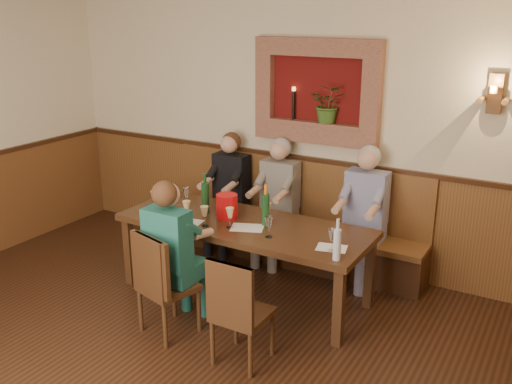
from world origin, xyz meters
TOP-DOWN VIEW (x-y plane):
  - room_shell at (0.00, 0.00)m, footprint 6.04×6.04m
  - wainscoting at (0.00, -0.00)m, footprint 6.02×6.02m
  - wall_niche at (0.24, 2.94)m, footprint 1.36×0.30m
  - wall_sconce at (1.90, 2.93)m, footprint 0.25×0.20m
  - dining_table at (0.00, 1.85)m, footprint 2.40×0.90m
  - bench at (0.00, 2.79)m, footprint 3.00×0.45m
  - chair_near_left at (-0.21, 0.94)m, footprint 0.51×0.51m
  - chair_near_right at (0.55, 0.90)m, footprint 0.40×0.40m
  - person_bench_left at (-0.73, 2.69)m, footprint 0.39×0.48m
  - person_bench_mid at (-0.11, 2.69)m, footprint 0.39×0.48m
  - person_bench_right at (0.86, 2.69)m, footprint 0.41×0.50m
  - person_chair_front at (-0.21, 1.07)m, footprint 0.39×0.48m
  - spittoon_bucket at (-0.20, 1.87)m, footprint 0.24×0.24m
  - wine_bottle_green_a at (0.21, 1.89)m, footprint 0.08×0.08m
  - wine_bottle_green_b at (-0.45, 1.88)m, footprint 0.08×0.08m
  - water_bottle at (1.07, 1.51)m, footprint 0.07×0.07m
  - tasting_sheet_a at (-0.70, 1.67)m, footprint 0.32×0.27m
  - tasting_sheet_b at (0.10, 1.74)m, footprint 0.35×0.30m
  - tasting_sheet_c at (0.94, 1.70)m, footprint 0.28×0.23m
  - tasting_sheet_d at (-0.47, 1.57)m, footprint 0.33×0.26m
  - wine_glass_0 at (0.38, 1.65)m, footprint 0.08×0.08m
  - wine_glass_1 at (-0.04, 1.67)m, footprint 0.08×0.08m
  - wine_glass_2 at (-0.26, 1.59)m, footprint 0.08×0.08m
  - wine_glass_3 at (-0.32, 1.96)m, footprint 0.08×0.08m
  - wine_glass_4 at (-0.74, 1.95)m, footprint 0.08×0.08m
  - wine_glass_5 at (0.19, 1.96)m, footprint 0.08×0.08m
  - wine_glass_6 at (-0.49, 1.63)m, footprint 0.08×0.08m
  - wine_glass_7 at (0.97, 1.65)m, footprint 0.08×0.08m
  - wine_glass_8 at (-0.95, 1.71)m, footprint 0.08×0.08m

SIDE VIEW (x-z plane):
  - chair_near_right at x=0.55m, z-range -0.19..0.71m
  - chair_near_left at x=-0.21m, z-range -0.20..0.74m
  - bench at x=0.00m, z-range -0.23..0.88m
  - person_chair_front at x=-0.21m, z-range -0.12..1.23m
  - person_bench_left at x=-0.73m, z-range -0.12..1.24m
  - person_bench_mid at x=-0.11m, z-range -0.12..1.24m
  - person_bench_right at x=0.86m, z-range -0.12..1.28m
  - wainscoting at x=0.00m, z-range 0.01..1.16m
  - dining_table at x=0.00m, z-range 0.30..1.05m
  - tasting_sheet_a at x=-0.70m, z-range 0.75..0.75m
  - tasting_sheet_b at x=0.10m, z-range 0.75..0.75m
  - tasting_sheet_c at x=0.94m, z-range 0.75..0.75m
  - tasting_sheet_d at x=-0.47m, z-range 0.75..0.75m
  - wine_glass_0 at x=0.38m, z-range 0.75..0.94m
  - wine_glass_1 at x=-0.04m, z-range 0.75..0.94m
  - wine_glass_2 at x=-0.26m, z-range 0.75..0.94m
  - wine_glass_3 at x=-0.32m, z-range 0.75..0.94m
  - wine_glass_4 at x=-0.74m, z-range 0.75..0.94m
  - wine_glass_5 at x=0.19m, z-range 0.75..0.94m
  - wine_glass_6 at x=-0.49m, z-range 0.75..0.94m
  - wine_glass_7 at x=0.97m, z-range 0.75..0.94m
  - wine_glass_8 at x=-0.95m, z-range 0.75..0.94m
  - spittoon_bucket at x=-0.20m, z-range 0.75..0.98m
  - water_bottle at x=1.07m, z-range 0.72..1.06m
  - wine_bottle_green_a at x=0.21m, z-range 0.71..1.10m
  - wine_bottle_green_b at x=-0.45m, z-range 0.71..1.12m
  - wall_niche at x=0.24m, z-range 1.28..2.34m
  - room_shell at x=0.00m, z-range 0.48..3.30m
  - wall_sconce at x=1.90m, z-range 1.77..2.12m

